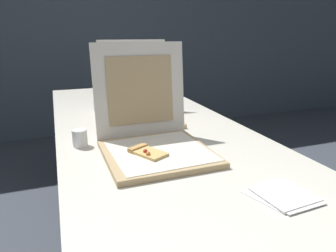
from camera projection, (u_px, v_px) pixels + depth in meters
The scene contains 7 objects.
wall_back at pixel (88, 19), 3.41m from camera, with size 10.00×0.10×2.60m, color #4C5660.
table at pixel (151, 137), 1.50m from camera, with size 0.87×2.39×0.73m.
pizza_box_front at pixel (153, 138), 1.18m from camera, with size 0.39×0.43×0.40m.
pizza_box_middle at pixel (139, 108), 1.64m from camera, with size 0.43×0.50×0.40m.
cup_white_far at pixel (99, 105), 1.79m from camera, with size 0.06×0.06×0.07m, color white.
cup_white_near_center at pixel (80, 138), 1.24m from camera, with size 0.06×0.06×0.07m, color white.
napkin_pile at pixel (283, 195), 0.87m from camera, with size 0.18×0.19×0.01m.
Camera 1 is at (-0.41, -0.70, 1.17)m, focal length 33.09 mm.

